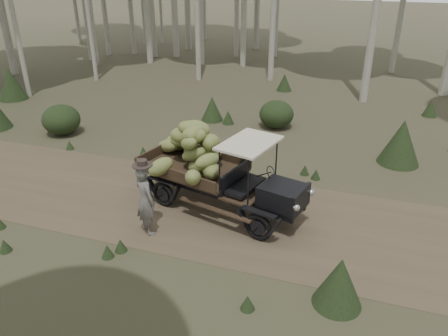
{
  "coord_description": "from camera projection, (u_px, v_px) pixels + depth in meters",
  "views": [
    {
      "loc": [
        4.49,
        -8.69,
        5.7
      ],
      "look_at": [
        1.51,
        0.2,
        1.14
      ],
      "focal_mm": 35.0,
      "sensor_mm": 36.0,
      "label": 1
    }
  ],
  "objects": [
    {
      "name": "farmer",
      "position": [
        145.0,
        199.0,
        9.65
      ],
      "size": [
        0.73,
        0.67,
        1.81
      ],
      "rotation": [
        0.0,
        0.0,
        2.55
      ],
      "color": "#5C5A54",
      "rests_on": "ground"
    },
    {
      "name": "ground",
      "position": [
        166.0,
        203.0,
        11.19
      ],
      "size": [
        120.0,
        120.0,
        0.0
      ],
      "primitive_type": "plane",
      "color": "#473D2B",
      "rests_on": "ground"
    },
    {
      "name": "undergrowth",
      "position": [
        155.0,
        188.0,
        10.81
      ],
      "size": [
        22.09,
        23.19,
        1.38
      ],
      "color": "#233319",
      "rests_on": "ground"
    },
    {
      "name": "dirt_track",
      "position": [
        166.0,
        203.0,
        11.19
      ],
      "size": [
        70.0,
        4.0,
        0.01
      ],
      "primitive_type": "cube",
      "color": "brown",
      "rests_on": "ground"
    },
    {
      "name": "banana_truck",
      "position": [
        207.0,
        158.0,
        10.67
      ],
      "size": [
        4.49,
        2.54,
        2.19
      ],
      "rotation": [
        0.0,
        0.0,
        -0.25
      ],
      "color": "black",
      "rests_on": "ground"
    }
  ]
}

